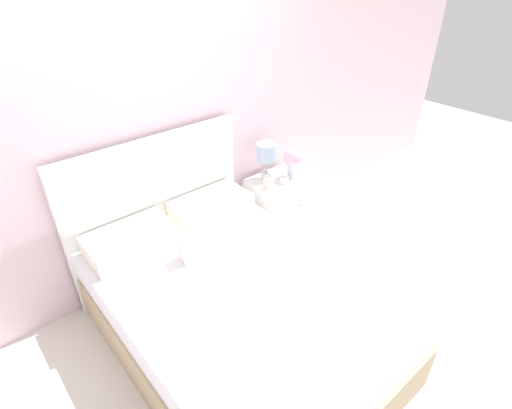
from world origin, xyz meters
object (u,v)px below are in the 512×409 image
Objects in this scene: flower_vase at (293,160)px; alarm_clock at (269,184)px; bed at (231,306)px; teacup at (284,181)px; table_lamp at (267,155)px; nightstand at (279,209)px.

alarm_clock is (-0.28, -0.00, -0.14)m from flower_vase.
bed is 1.29m from teacup.
table_lamp is at bearing 143.86° from flower_vase.
table_lamp reaches higher than teacup.
table_lamp is 0.27m from teacup.
flower_vase reaches higher than nightstand.
teacup is (0.00, -0.05, 0.33)m from nightstand.
flower_vase is at bearing -36.14° from table_lamp.
flower_vase is at bearing 15.76° from teacup.
alarm_clock reaches higher than nightstand.
table_lamp is at bearing 38.06° from bed.
table_lamp is 0.26m from alarm_clock.
bed reaches higher than table_lamp.
bed is 1.40m from table_lamp.
teacup is (-0.13, -0.04, -0.15)m from flower_vase.
alarm_clock is at bearing -124.83° from table_lamp.
nightstand is 7.44× the size of alarm_clock.
teacup is at bearing -12.70° from alarm_clock.
bed is 1.28m from nightstand.
bed is at bearing -147.91° from nightstand.
bed is 1.18m from alarm_clock.
teacup is at bearing -164.24° from flower_vase.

